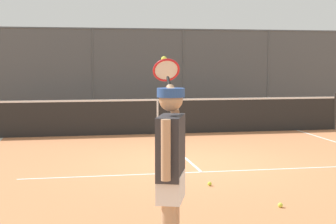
{
  "coord_description": "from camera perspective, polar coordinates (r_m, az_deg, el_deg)",
  "views": [
    {
      "loc": [
        2.19,
        9.52,
        1.95
      ],
      "look_at": [
        0.54,
        0.41,
        1.05
      ],
      "focal_mm": 54.61,
      "sensor_mm": 36.0,
      "label": 1
    }
  ],
  "objects": [
    {
      "name": "ground_plane",
      "position": [
        9.96,
        2.62,
        -5.74
      ],
      "size": [
        60.0,
        60.0,
        0.0
      ],
      "primitive_type": "plane",
      "color": "#C67A4C"
    },
    {
      "name": "court_line_markings",
      "position": [
        8.87,
        4.3,
        -7.15
      ],
      "size": [
        8.22,
        9.07,
        0.01
      ],
      "color": "white",
      "rests_on": "ground"
    },
    {
      "name": "fence_backdrop",
      "position": [
        18.59,
        -3.54,
        4.18
      ],
      "size": [
        18.93,
        1.37,
        3.13
      ],
      "color": "#474C51",
      "rests_on": "ground"
    },
    {
      "name": "tennis_net",
      "position": [
        13.93,
        -1.19,
        -0.44
      ],
      "size": [
        10.57,
        0.09,
        1.07
      ],
      "color": "#2D2D2D",
      "rests_on": "ground"
    },
    {
      "name": "tennis_player",
      "position": [
        4.74,
        0.3,
        -5.77
      ],
      "size": [
        0.44,
        1.43,
        2.02
      ],
      "rotation": [
        0.0,
        0.0,
        -1.9
      ],
      "color": "silver",
      "rests_on": "ground"
    },
    {
      "name": "tennis_ball_near_baseline",
      "position": [
        8.21,
        4.67,
        -7.99
      ],
      "size": [
        0.07,
        0.07,
        0.07
      ],
      "primitive_type": "sphere",
      "color": "#C1D138",
      "rests_on": "ground"
    },
    {
      "name": "tennis_ball_mid_court",
      "position": [
        7.17,
        12.43,
        -10.11
      ],
      "size": [
        0.07,
        0.07,
        0.07
      ],
      "primitive_type": "sphere",
      "color": "#D6E042",
      "rests_on": "ground"
    }
  ]
}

